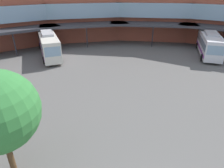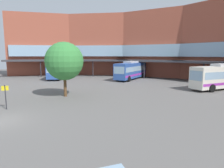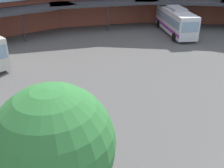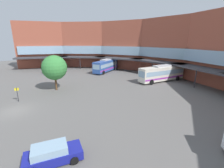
{
  "view_description": "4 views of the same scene",
  "coord_description": "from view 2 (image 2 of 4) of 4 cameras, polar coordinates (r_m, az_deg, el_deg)",
  "views": [
    {
      "loc": [
        -5.04,
        -3.95,
        10.53
      ],
      "look_at": [
        2.34,
        12.25,
        1.74
      ],
      "focal_mm": 32.51,
      "sensor_mm": 36.0,
      "label": 1
    },
    {
      "loc": [
        16.99,
        0.74,
        5.12
      ],
      "look_at": [
        -1.88,
        10.83,
        1.94
      ],
      "focal_mm": 31.63,
      "sensor_mm": 36.0,
      "label": 2
    },
    {
      "loc": [
        -11.22,
        0.12,
        10.76
      ],
      "look_at": [
        2.65,
        12.77,
        1.32
      ],
      "focal_mm": 42.69,
      "sensor_mm": 36.0,
      "label": 3
    },
    {
      "loc": [
        23.67,
        1.41,
        9.44
      ],
      "look_at": [
        1.93,
        14.33,
        2.25
      ],
      "focal_mm": 25.1,
      "sensor_mm": 36.0,
      "label": 4
    }
  ],
  "objects": [
    {
      "name": "station_building",
      "position": [
        30.05,
        27.86,
        11.67
      ],
      "size": [
        84.53,
        42.53,
        15.15
      ],
      "color": "#9E4C38",
      "rests_on": "ground"
    },
    {
      "name": "bus_2",
      "position": [
        45.72,
        -15.41,
        4.24
      ],
      "size": [
        12.5,
        7.08,
        3.95
      ],
      "rotation": [
        0.0,
        0.0,
        5.9
      ],
      "color": "#2D519E",
      "rests_on": "ground"
    },
    {
      "name": "bus_4",
      "position": [
        41.64,
        5.5,
        4.01
      ],
      "size": [
        7.98,
        10.57,
        3.79
      ],
      "rotation": [
        0.0,
        0.0,
        5.28
      ],
      "color": "#2D519E",
      "rests_on": "ground"
    },
    {
      "name": "bus_1",
      "position": [
        34.12,
        29.65,
        1.97
      ],
      "size": [
        3.21,
        11.91,
        3.8
      ],
      "rotation": [
        0.0,
        0.0,
        4.66
      ],
      "color": "silver",
      "rests_on": "ground"
    },
    {
      "name": "plaza_tree",
      "position": [
        24.72,
        -13.63,
        6.42
      ],
      "size": [
        4.64,
        4.64,
        6.67
      ],
      "color": "brown",
      "rests_on": "ground"
    },
    {
      "name": "ground_plane",
      "position": [
        17.76,
        -29.63,
        -9.43
      ],
      "size": [
        127.1,
        127.1,
        0.0
      ],
      "primitive_type": "plane",
      "color": "#605E5B"
    },
    {
      "name": "stop_sign_post",
      "position": [
        21.03,
        -28.43,
        -2.67
      ],
      "size": [
        0.1,
        0.6,
        2.33
      ],
      "color": "#2D2D33",
      "rests_on": "ground"
    }
  ]
}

